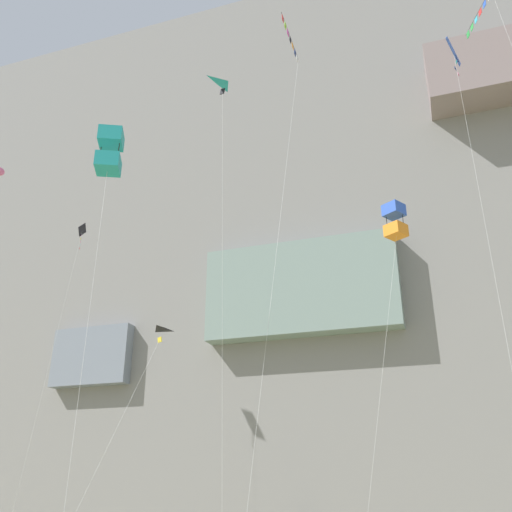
% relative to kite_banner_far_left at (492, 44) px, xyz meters
% --- Properties ---
extents(cliff_face, '(180.00, 31.86, 56.45)m').
position_rel_kite_banner_far_left_xyz_m(cliff_face, '(-16.50, 31.23, 0.99)').
color(cliff_face, gray).
rests_on(cliff_face, ground).
extents(kite_banner_far_left, '(3.73, 5.80, 30.39)m').
position_rel_kite_banner_far_left_xyz_m(kite_banner_far_left, '(0.00, 0.00, 0.00)').
color(kite_banner_far_left, black).
rests_on(kite_banner_far_left, ground).
extents(kite_diamond_far_right, '(0.92, 6.49, 30.85)m').
position_rel_kite_banner_far_left_xyz_m(kite_diamond_far_right, '(-1.95, 2.53, 1.76)').
color(kite_diamond_far_right, blue).
rests_on(kite_diamond_far_right, ground).
extents(kite_box_high_left, '(3.29, 2.89, 17.17)m').
position_rel_kite_banner_far_left_xyz_m(kite_box_high_left, '(-6.81, -0.31, -11.07)').
color(kite_box_high_left, blue).
rests_on(kite_box_high_left, ground).
extents(kite_delta_near_cliff, '(2.02, 5.04, 10.26)m').
position_rel_kite_banner_far_left_xyz_m(kite_delta_near_cliff, '(-20.73, -1.90, -17.46)').
color(kite_delta_near_cliff, black).
rests_on(kite_delta_near_cliff, ground).
extents(kite_box_upper_mid, '(2.63, 3.50, 17.44)m').
position_rel_kite_banner_far_left_xyz_m(kite_box_upper_mid, '(-18.41, -11.26, -10.86)').
color(kite_box_upper_mid, teal).
rests_on(kite_box_upper_mid, ground).
extents(kite_banner_mid_left, '(1.33, 6.50, 27.90)m').
position_rel_kite_banner_far_left_xyz_m(kite_banner_mid_left, '(-11.78, -4.14, -2.34)').
color(kite_banner_mid_left, black).
rests_on(kite_banner_mid_left, ground).
extents(kite_diamond_upper_left, '(1.64, 2.49, 24.09)m').
position_rel_kite_banner_far_left_xyz_m(kite_diamond_upper_left, '(-33.95, 7.52, -5.57)').
color(kite_diamond_upper_left, black).
rests_on(kite_diamond_upper_left, ground).
extents(kite_delta_high_center, '(1.50, 2.16, 27.34)m').
position_rel_kite_banner_far_left_xyz_m(kite_delta_high_center, '(-16.65, -1.54, -0.80)').
color(kite_delta_high_center, teal).
rests_on(kite_delta_high_center, ground).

